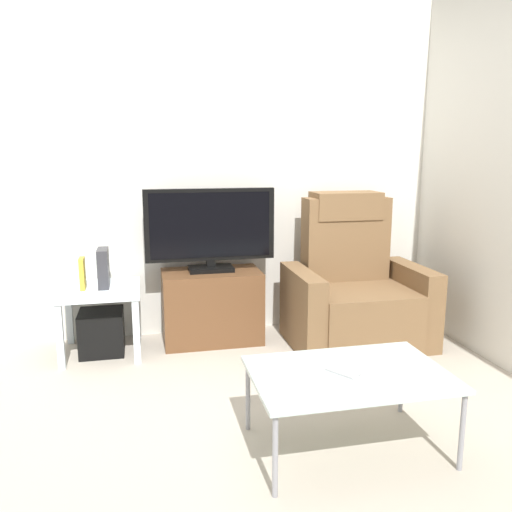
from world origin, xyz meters
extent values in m
plane|color=#B2A899|center=(0.00, 0.00, 0.00)|extent=(6.40, 6.40, 0.00)
cube|color=silver|center=(0.00, 1.13, 1.30)|extent=(6.40, 0.06, 2.60)
cube|color=brown|center=(0.09, 0.87, 0.26)|extent=(0.71, 0.41, 0.53)
cube|color=black|center=(0.09, 0.67, 0.37)|extent=(0.65, 0.02, 0.02)
cube|color=black|center=(0.09, 0.72, 0.40)|extent=(0.34, 0.11, 0.04)
cube|color=black|center=(0.09, 0.89, 0.54)|extent=(0.32, 0.20, 0.03)
cube|color=black|center=(0.09, 0.89, 0.58)|extent=(0.06, 0.04, 0.05)
cube|color=black|center=(0.09, 0.89, 0.86)|extent=(0.93, 0.05, 0.52)
cube|color=black|center=(0.09, 0.86, 0.86)|extent=(0.86, 0.01, 0.46)
cube|color=brown|center=(1.11, 0.58, 0.21)|extent=(0.70, 0.72, 0.42)
cube|color=brown|center=(1.11, 0.85, 0.73)|extent=(0.64, 0.20, 0.62)
cube|color=brown|center=(1.11, 0.87, 0.98)|extent=(0.50, 0.26, 0.20)
cube|color=brown|center=(0.69, 0.58, 0.28)|extent=(0.14, 0.68, 0.56)
cube|color=brown|center=(1.53, 0.58, 0.28)|extent=(0.14, 0.68, 0.56)
cube|color=silver|center=(-0.69, 0.80, 0.45)|extent=(0.54, 0.54, 0.04)
cube|color=silver|center=(-0.93, 0.56, 0.22)|extent=(0.04, 0.04, 0.43)
cube|color=silver|center=(-0.45, 0.56, 0.22)|extent=(0.04, 0.04, 0.43)
cube|color=silver|center=(-0.93, 1.04, 0.22)|extent=(0.04, 0.04, 0.43)
cube|color=silver|center=(-0.45, 1.04, 0.22)|extent=(0.04, 0.04, 0.43)
cube|color=black|center=(-0.69, 0.80, 0.15)|extent=(0.30, 0.30, 0.30)
cube|color=gold|center=(-0.79, 0.78, 0.57)|extent=(0.03, 0.12, 0.21)
cube|color=#333338|center=(-0.66, 0.81, 0.60)|extent=(0.07, 0.20, 0.26)
cube|color=#B2C6C1|center=(0.51, -0.70, 0.37)|extent=(0.90, 0.60, 0.02)
cylinder|color=gray|center=(0.09, -0.97, 0.18)|extent=(0.02, 0.02, 0.36)
cylinder|color=gray|center=(0.93, -0.97, 0.18)|extent=(0.02, 0.02, 0.36)
cylinder|color=gray|center=(0.09, -0.43, 0.18)|extent=(0.02, 0.02, 0.36)
cylinder|color=gray|center=(0.93, -0.43, 0.18)|extent=(0.02, 0.02, 0.36)
cube|color=#B7B7BC|center=(0.48, -0.70, 0.39)|extent=(0.14, 0.16, 0.01)
camera|label=1|loc=(-0.39, -2.79, 1.38)|focal=36.67mm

